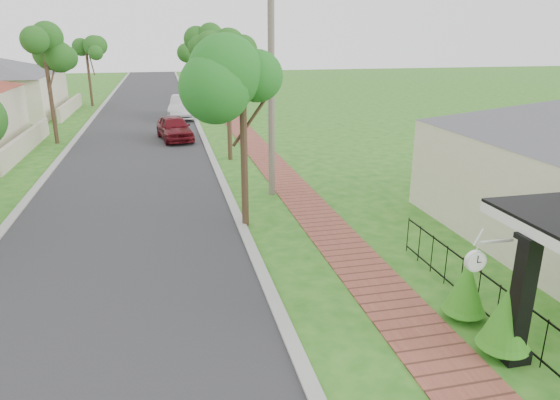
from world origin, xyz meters
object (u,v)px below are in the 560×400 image
object	(u,v)px
parked_car_white	(184,107)
station_clock	(477,259)
porch_post	(520,306)
parked_car_red	(174,128)
utility_pole	(271,73)
near_tree	(242,82)

from	to	relation	value
parked_car_white	station_clock	bearing A→B (deg)	-73.82
porch_post	parked_car_red	size ratio (longest dim) A/B	0.62
parked_car_white	utility_pole	xyz separation A→B (m)	(2.39, -19.54, 3.69)
utility_pole	parked_car_white	bearing A→B (deg)	96.96
near_tree	station_clock	xyz separation A→B (m)	(3.02, -7.60, -2.53)
station_clock	porch_post	bearing A→B (deg)	-28.76
utility_pole	station_clock	world-z (taller)	utility_pole
station_clock	utility_pole	bearing A→B (deg)	98.17
parked_car_red	near_tree	xyz separation A→B (m)	(1.80, -14.41, 3.78)
porch_post	station_clock	bearing A→B (deg)	151.24
parked_car_white	station_clock	world-z (taller)	station_clock
utility_pole	station_clock	xyz separation A→B (m)	(1.52, -10.60, -2.55)
near_tree	station_clock	size ratio (longest dim) A/B	6.15
near_tree	utility_pole	distance (m)	3.35
parked_car_red	near_tree	bearing A→B (deg)	-92.16
parked_car_red	near_tree	size ratio (longest dim) A/B	0.73
station_clock	parked_car_red	bearing A→B (deg)	102.35
near_tree	utility_pole	world-z (taller)	utility_pole
parked_car_red	station_clock	size ratio (longest dim) A/B	4.47
porch_post	parked_car_white	size ratio (longest dim) A/B	0.51
parked_car_white	utility_pole	world-z (taller)	utility_pole
porch_post	parked_car_red	distance (m)	23.09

